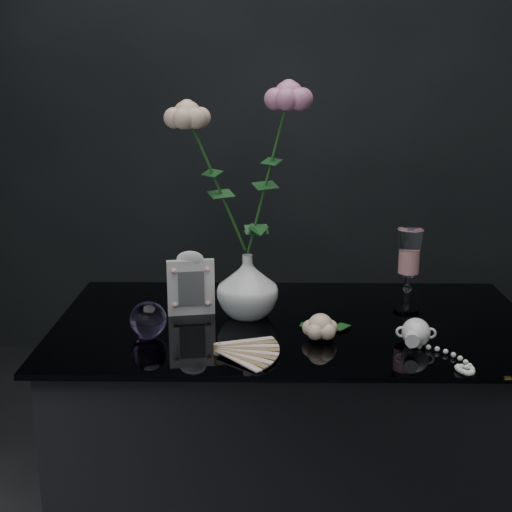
# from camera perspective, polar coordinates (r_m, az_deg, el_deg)

# --- Properties ---
(table) EXTENTS (1.05, 0.58, 0.76)m
(table) POSITION_cam_1_polar(r_m,az_deg,el_deg) (1.75, 2.88, -16.98)
(table) COLOR black
(table) RESTS_ON ground
(vase) EXTENTS (0.17, 0.17, 0.14)m
(vase) POSITION_cam_1_polar(r_m,az_deg,el_deg) (1.59, -0.69, -2.42)
(vase) COLOR white
(vase) RESTS_ON table
(wine_glass) EXTENTS (0.06, 0.06, 0.19)m
(wine_glass) POSITION_cam_1_polar(r_m,az_deg,el_deg) (1.66, 12.09, -1.16)
(wine_glass) COLOR white
(wine_glass) RESTS_ON table
(picture_frame) EXTENTS (0.12, 0.10, 0.15)m
(picture_frame) POSITION_cam_1_polar(r_m,az_deg,el_deg) (1.61, -5.24, -2.15)
(picture_frame) COLOR white
(picture_frame) RESTS_ON table
(paperweight) EXTENTS (0.08, 0.08, 0.08)m
(paperweight) POSITION_cam_1_polar(r_m,az_deg,el_deg) (1.50, -8.63, -5.03)
(paperweight) COLOR #8C71B8
(paperweight) RESTS_ON table
(paper_fan) EXTENTS (0.30, 0.27, 0.03)m
(paper_fan) POSITION_cam_1_polar(r_m,az_deg,el_deg) (1.41, -3.12, -7.36)
(paper_fan) COLOR beige
(paper_fan) RESTS_ON table
(loose_rose) EXTENTS (0.17, 0.20, 0.06)m
(loose_rose) POSITION_cam_1_polar(r_m,az_deg,el_deg) (1.48, 5.17, -5.65)
(loose_rose) COLOR #FFCAA4
(loose_rose) RESTS_ON table
(pearl_jar) EXTENTS (0.22, 0.23, 0.06)m
(pearl_jar) POSITION_cam_1_polar(r_m,az_deg,el_deg) (1.48, 12.69, -5.90)
(pearl_jar) COLOR white
(pearl_jar) RESTS_ON table
(roses) EXTENTS (0.29, 0.12, 0.43)m
(roses) POSITION_cam_1_polar(r_m,az_deg,el_deg) (1.53, -1.05, 7.42)
(roses) COLOR beige
(roses) RESTS_ON vase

